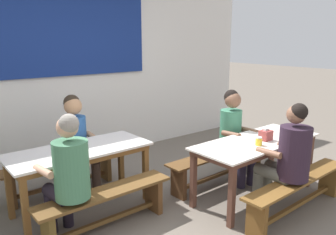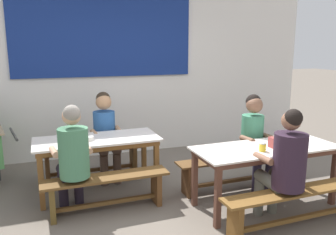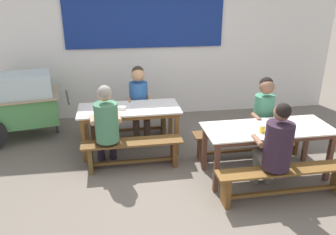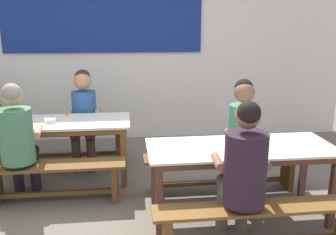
# 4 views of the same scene
# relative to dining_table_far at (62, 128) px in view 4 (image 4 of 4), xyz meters

# --- Properties ---
(ground_plane) EXTENTS (40.00, 40.00, 0.00)m
(ground_plane) POSITION_rel_dining_table_far_xyz_m (0.77, -0.92, -0.64)
(ground_plane) COLOR #6B6156
(backdrop_wall) EXTENTS (6.83, 0.23, 3.00)m
(backdrop_wall) POSITION_rel_dining_table_far_xyz_m (0.75, 1.60, 0.94)
(backdrop_wall) COLOR white
(backdrop_wall) RESTS_ON ground_plane
(dining_table_far) EXTENTS (1.57, 0.71, 0.72)m
(dining_table_far) POSITION_rel_dining_table_far_xyz_m (0.00, 0.00, 0.00)
(dining_table_far) COLOR silver
(dining_table_far) RESTS_ON ground_plane
(dining_table_near) EXTENTS (1.74, 0.72, 0.72)m
(dining_table_near) POSITION_rel_dining_table_far_xyz_m (1.80, -1.03, 0.00)
(dining_table_near) COLOR silver
(dining_table_near) RESTS_ON ground_plane
(bench_far_back) EXTENTS (1.47, 0.31, 0.42)m
(bench_far_back) POSITION_rel_dining_table_far_xyz_m (-0.01, 0.57, -0.36)
(bench_far_back) COLOR brown
(bench_far_back) RESTS_ON ground_plane
(bench_far_front) EXTENTS (1.44, 0.33, 0.42)m
(bench_far_front) POSITION_rel_dining_table_far_xyz_m (0.01, -0.57, -0.36)
(bench_far_front) COLOR brown
(bench_far_front) RESTS_ON ground_plane
(bench_near_back) EXTENTS (1.74, 0.32, 0.42)m
(bench_near_back) POSITION_rel_dining_table_far_xyz_m (1.79, -0.46, -0.36)
(bench_near_back) COLOR brown
(bench_near_back) RESTS_ON ground_plane
(bench_near_front) EXTENTS (1.74, 0.30, 0.42)m
(bench_near_front) POSITION_rel_dining_table_far_xyz_m (1.82, -1.59, -0.36)
(bench_near_front) COLOR brown
(bench_near_front) RESTS_ON ground_plane
(person_right_near_table) EXTENTS (0.42, 0.54, 1.25)m
(person_right_near_table) POSITION_rel_dining_table_far_xyz_m (1.97, -0.53, 0.06)
(person_right_near_table) COLOR #231D2E
(person_right_near_table) RESTS_ON ground_plane
(person_center_facing) EXTENTS (0.43, 0.58, 1.23)m
(person_center_facing) POSITION_rel_dining_table_far_xyz_m (0.18, 0.50, 0.06)
(person_center_facing) COLOR #49352B
(person_center_facing) RESTS_ON ground_plane
(person_left_back_turned) EXTENTS (0.47, 0.53, 1.26)m
(person_left_back_turned) POSITION_rel_dining_table_far_xyz_m (-0.33, -0.52, 0.06)
(person_left_back_turned) COLOR #251E2B
(person_left_back_turned) RESTS_ON ground_plane
(person_near_front) EXTENTS (0.45, 0.60, 1.28)m
(person_near_front) POSITION_rel_dining_table_far_xyz_m (1.67, -1.53, 0.06)
(person_near_front) COLOR #67675A
(person_near_front) RESTS_ON ground_plane
(tissue_box) EXTENTS (0.14, 0.12, 0.14)m
(tissue_box) POSITION_rel_dining_table_far_xyz_m (1.89, -1.09, 0.14)
(tissue_box) COLOR #9A3E3B
(tissue_box) RESTS_ON dining_table_near
(condiment_jar) EXTENTS (0.08, 0.08, 0.10)m
(condiment_jar) POSITION_rel_dining_table_far_xyz_m (1.66, -1.16, 0.13)
(condiment_jar) COLOR yellow
(condiment_jar) RESTS_ON dining_table_near
(soup_bowl) EXTENTS (0.13, 0.13, 0.05)m
(soup_bowl) POSITION_rel_dining_table_far_xyz_m (-0.11, -0.05, 0.10)
(soup_bowl) COLOR silver
(soup_bowl) RESTS_ON dining_table_far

